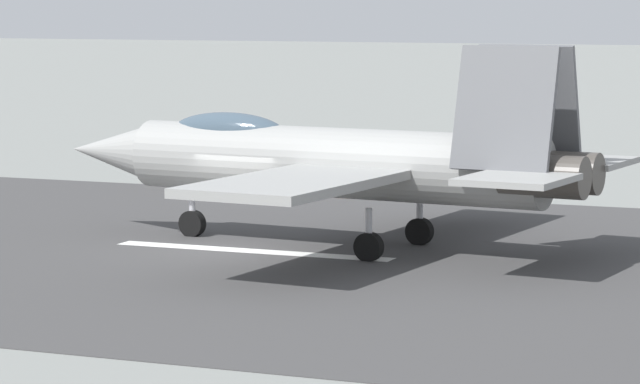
# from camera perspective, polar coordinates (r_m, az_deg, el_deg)

# --- Properties ---
(ground_plane) EXTENTS (400.00, 400.00, 0.00)m
(ground_plane) POSITION_cam_1_polar(r_m,az_deg,el_deg) (44.41, -3.45, -2.03)
(ground_plane) COLOR gray
(runway_strip) EXTENTS (240.00, 26.00, 0.02)m
(runway_strip) POSITION_cam_1_polar(r_m,az_deg,el_deg) (44.40, -3.43, -2.02)
(runway_strip) COLOR #3F3E3F
(runway_strip) RESTS_ON ground
(fighter_jet) EXTENTS (16.55, 15.07, 5.63)m
(fighter_jet) POSITION_cam_1_polar(r_m,az_deg,el_deg) (44.30, 0.56, 1.13)
(fighter_jet) COLOR #9A9B98
(fighter_jet) RESTS_ON ground
(crew_person) EXTENTS (0.65, 0.44, 1.59)m
(crew_person) POSITION_cam_1_polar(r_m,az_deg,el_deg) (59.64, -5.15, 0.98)
(crew_person) COLOR #1E2338
(crew_person) RESTS_ON ground
(marker_cone_mid) EXTENTS (0.44, 0.44, 0.55)m
(marker_cone_mid) POSITION_cam_1_polar(r_m,az_deg,el_deg) (55.90, 0.91, 0.08)
(marker_cone_mid) COLOR orange
(marker_cone_mid) RESTS_ON ground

